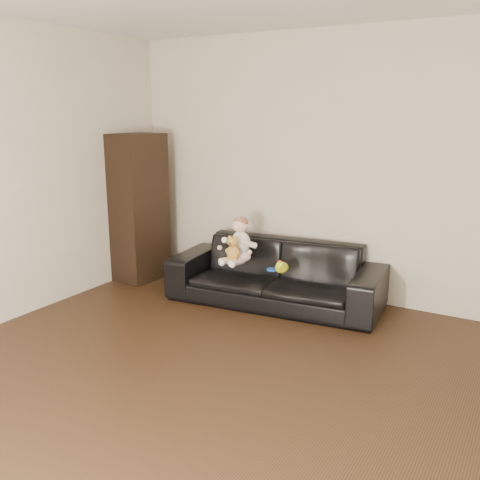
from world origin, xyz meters
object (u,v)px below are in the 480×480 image
Objects in this scene: sofa at (276,274)px; toy_rattle at (280,265)px; cabinet at (139,208)px; toy_green at (282,267)px; teddy_bear at (233,249)px; baby at (239,242)px; toy_blue_disc at (272,270)px.

toy_rattle is (0.09, -0.10, 0.13)m from sofa.
cabinet reaches higher than toy_green.
teddy_bear reaches higher than toy_green.
cabinet is 1.33m from baby.
toy_blue_disc is (-0.04, -0.09, -0.03)m from toy_rattle.
toy_green is (1.82, -0.17, -0.36)m from cabinet.
cabinet is 11.00× the size of toy_green.
toy_blue_disc is at bearing 20.81° from teddy_bear.
baby is 0.45m from toy_blue_disc.
sofa is 0.31m from toy_green.
toy_rattle is (1.75, -0.06, -0.37)m from cabinet.
baby is 0.55m from toy_green.
teddy_bear is at bearing -3.96° from cabinet.
toy_blue_disc is at bearing 3.38° from baby.
baby is at bearing -167.89° from sofa.
toy_blue_disc is (1.71, -0.15, -0.40)m from cabinet.
teddy_bear is 2.50× the size of toy_blue_disc.
baby reaches higher than teddy_bear.
toy_blue_disc is (0.06, -0.20, 0.10)m from sofa.
toy_green is (0.17, -0.22, 0.14)m from sofa.
baby is 3.09× the size of toy_green.
teddy_bear is 3.57× the size of toy_rattle.
baby is 6.69× the size of toy_rattle.
toy_green is at bearing -0.71° from cabinet.
sofa is 0.23m from toy_blue_disc.
baby reaches higher than toy_blue_disc.
baby is 0.14m from teddy_bear.
cabinet reaches higher than teddy_bear.
toy_green is 0.12m from toy_blue_disc.
toy_blue_disc is at bearing -79.48° from sofa.
toy_rattle is at bearing -53.59° from sofa.
baby is at bearing 167.93° from toy_green.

